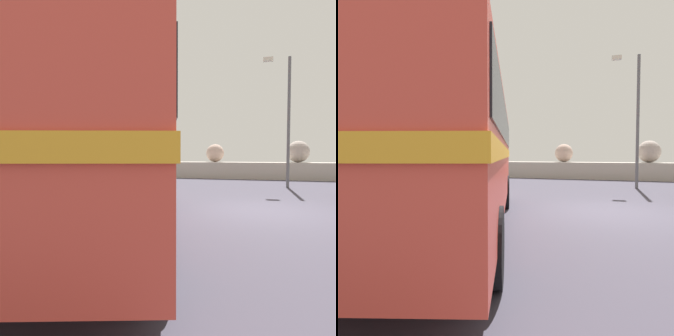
% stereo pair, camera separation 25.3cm
% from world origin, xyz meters
% --- Properties ---
extents(ground, '(32.00, 26.00, 0.02)m').
position_xyz_m(ground, '(0.00, 0.00, 0.01)').
color(ground, '#3C3945').
extents(breakwater, '(31.36, 2.04, 2.49)m').
position_xyz_m(breakwater, '(0.24, 11.83, 0.69)').
color(breakwater, '#B1A89B').
rests_on(breakwater, ground).
extents(vintage_coach, '(4.88, 8.91, 3.70)m').
position_xyz_m(vintage_coach, '(-3.10, -3.16, 2.05)').
color(vintage_coach, black).
rests_on(vintage_coach, ground).
extents(lamp_post, '(1.26, 0.35, 6.21)m').
position_xyz_m(lamp_post, '(1.19, 6.56, 3.51)').
color(lamp_post, '#5B5B60').
rests_on(lamp_post, ground).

